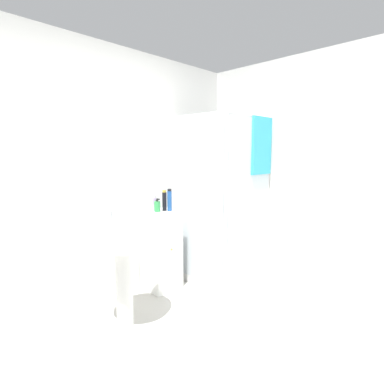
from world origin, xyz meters
name	(u,v)px	position (x,y,z in m)	size (l,w,h in m)	color
wall_back	(102,176)	(0.00, 1.70, 1.25)	(6.40, 0.06, 2.50)	white
wall_right	(350,176)	(1.70, 0.00, 1.25)	(0.06, 6.40, 2.50)	white
shower_enclosure	(223,234)	(1.22, 1.18, 0.54)	(0.82, 0.85, 1.88)	white
vanity_cabinet	(161,250)	(0.56, 1.50, 0.43)	(0.35, 0.34, 0.86)	white
sink	(123,249)	(-0.12, 1.17, 0.67)	(0.53, 0.53, 0.99)	white
soap_dispenser	(157,206)	(0.51, 1.51, 0.92)	(0.07, 0.07, 0.14)	green
shampoo_bottle_tall_black	(164,201)	(0.60, 1.49, 0.97)	(0.05, 0.05, 0.22)	black
shampoo_bottle_blue	(170,200)	(0.63, 1.44, 0.97)	(0.05, 0.05, 0.24)	#1E4C93
lotion_bottle_white	(154,204)	(0.54, 1.59, 0.93)	(0.05, 0.05, 0.17)	#B299C6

